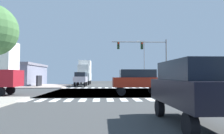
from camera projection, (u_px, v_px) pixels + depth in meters
ground at (115, 92)px, 22.15m from camera, size 90.00×90.00×0.05m
sidewalk_corner_ne at (186, 86)px, 34.70m from camera, size 12.00×12.00×0.14m
sidewalk_corner_nw at (32, 86)px, 33.56m from camera, size 12.00×12.00×0.14m
crosswalk_near at (117, 100)px, 14.85m from camera, size 13.50×2.00×0.01m
crosswalk_far at (110, 88)px, 29.42m from camera, size 13.50×2.00×0.01m
traffic_signal_mast at (146, 52)px, 29.40m from camera, size 8.09×0.55×7.08m
street_lamp at (143, 58)px, 44.50m from camera, size 1.78×0.32×9.50m
bank_building at (2, 75)px, 36.26m from camera, size 14.60×11.27×3.92m
box_truck_nearside_1 at (85, 72)px, 40.95m from camera, size 2.40×7.20×4.85m
suv_farside_1 at (81, 78)px, 33.71m from camera, size 1.96×4.60×2.34m
suv_middle_2 at (192, 86)px, 7.41m from camera, size 1.96×4.60×2.34m
suv_outer_3 at (137, 80)px, 18.80m from camera, size 4.60×1.96×2.34m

